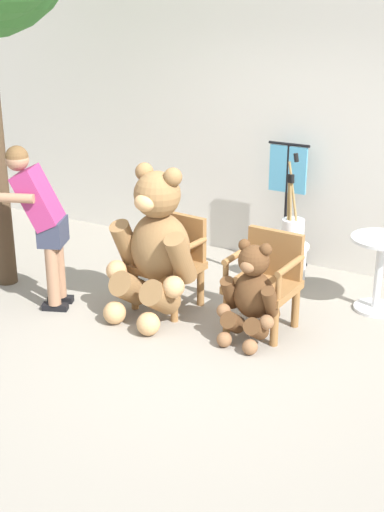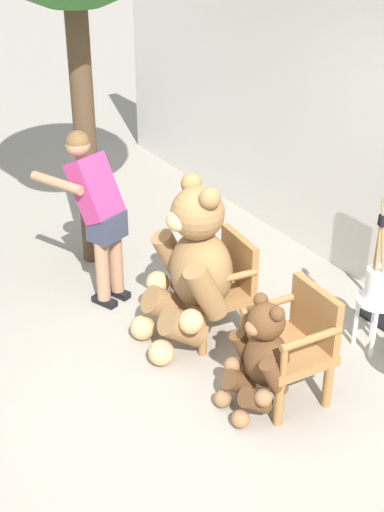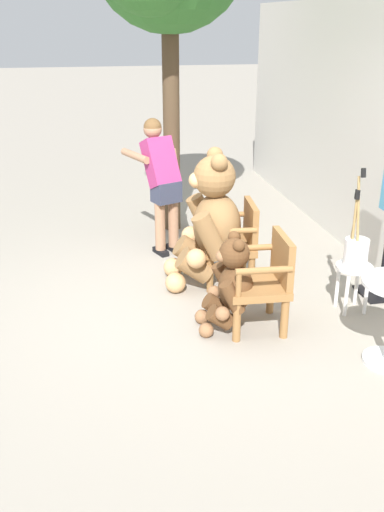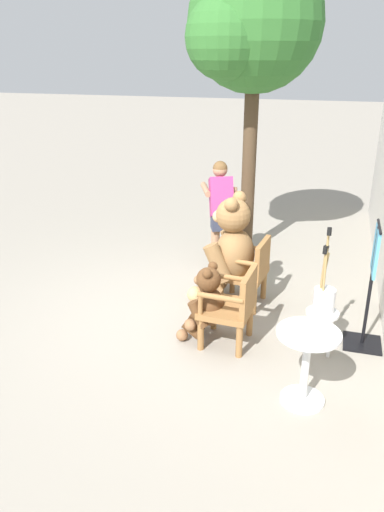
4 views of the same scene
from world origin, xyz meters
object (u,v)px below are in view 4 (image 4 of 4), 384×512
wooden_chair_right (232,305)px  white_stool (322,321)px  clothing_display_stand (371,284)px  brush_bucket (324,297)px  patio_tree (250,28)px  person_visitor (221,208)px  round_side_table (306,359)px  teddy_bear_large (229,250)px  teddy_bear_small (206,304)px  wooden_chair_left (248,270)px

wooden_chair_right → white_stool: 0.94m
white_stool → clothing_display_stand: size_ratio=0.34×
brush_bucket → patio_tree: patio_tree is taller
person_visitor → clothing_display_stand: size_ratio=1.13×
round_side_table → clothing_display_stand: (-1.15, 0.55, 0.27)m
teddy_bear_large → round_side_table: teddy_bear_large is taller
person_visitor → round_side_table: bearing=27.3°
teddy_bear_small → white_stool: size_ratio=1.93×
patio_tree → person_visitor: bearing=-16.9°
teddy_bear_small → brush_bucket: (-0.12, 1.21, 0.20)m
wooden_chair_left → teddy_bear_large: teddy_bear_large is taller
wooden_chair_right → brush_bucket: size_ratio=0.93×
white_stool → patio_tree: (-2.51, -1.33, 2.89)m
wooden_chair_left → person_visitor: person_visitor is taller
wooden_chair_left → teddy_bear_small: bearing=-16.9°
white_stool → teddy_bear_large: bearing=-125.7°
wooden_chair_left → patio_tree: size_ratio=0.20×
teddy_bear_small → round_side_table: (0.78, 1.12, 0.01)m
teddy_bear_large → wooden_chair_left: bearing=86.8°
wooden_chair_left → brush_bucket: 1.26m
wooden_chair_left → round_side_table: bearing=25.6°
white_stool → round_side_table: size_ratio=0.64×
teddy_bear_large → white_stool: (0.85, 1.18, -0.33)m
teddy_bear_small → person_visitor: person_visitor is taller
brush_bucket → teddy_bear_small: bearing=-84.5°
person_visitor → round_side_table: 3.14m
person_visitor → white_stool: person_visitor is taller
person_visitor → patio_tree: bearing=163.1°
brush_bucket → clothing_display_stand: size_ratio=0.68×
teddy_bear_small → patio_tree: 3.85m
brush_bucket → patio_tree: 3.86m
brush_bucket → round_side_table: (0.90, -0.09, -0.18)m
person_visitor → clothing_display_stand: person_visitor is taller
wooden_chair_right → teddy_bear_large: bearing=-165.2°
wooden_chair_left → wooden_chair_right: (0.96, 0.00, 0.00)m
wooden_chair_right → clothing_display_stand: (-0.38, 1.38, 0.26)m
wooden_chair_left → teddy_bear_large: size_ratio=0.61×
teddy_bear_large → teddy_bear_small: bearing=-1.9°
wooden_chair_left → clothing_display_stand: clothing_display_stand is taller
wooden_chair_left → patio_tree: 3.27m
teddy_bear_small → patio_tree: (-2.63, -0.11, 2.81)m
teddy_bear_small → clothing_display_stand: bearing=102.6°
wooden_chair_left → brush_bucket: bearing=47.9°
person_visitor → white_stool: (1.87, 1.52, -0.56)m
clothing_display_stand → teddy_bear_small: bearing=-77.4°
wooden_chair_left → clothing_display_stand: 1.51m
teddy_bear_large → white_stool: bearing=54.3°
round_side_table → wooden_chair_left: bearing=-154.4°
teddy_bear_large → person_visitor: person_visitor is taller
teddy_bear_small → teddy_bear_large: bearing=178.1°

